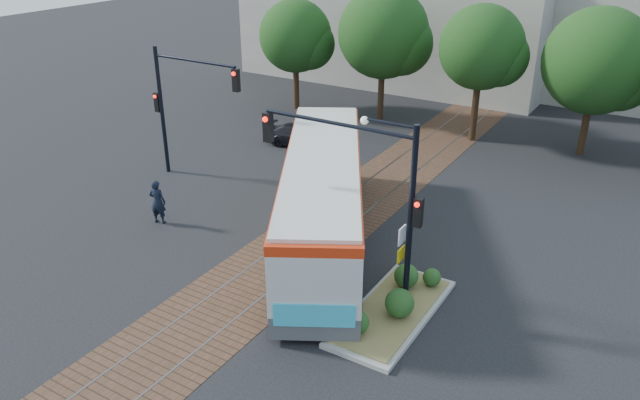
# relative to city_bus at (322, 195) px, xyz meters

# --- Properties ---
(ground) EXTENTS (120.00, 120.00, 0.00)m
(ground) POSITION_rel_city_bus_xyz_m (-0.42, -1.98, -1.91)
(ground) COLOR black
(ground) RESTS_ON ground
(trackbed) EXTENTS (3.60, 40.00, 0.02)m
(trackbed) POSITION_rel_city_bus_xyz_m (-0.42, 2.02, -1.90)
(trackbed) COLOR brown
(trackbed) RESTS_ON ground
(tree_row) EXTENTS (26.40, 5.60, 7.67)m
(tree_row) POSITION_rel_city_bus_xyz_m (0.79, 14.44, 2.94)
(tree_row) COLOR #382314
(tree_row) RESTS_ON ground
(warehouses) EXTENTS (40.00, 13.00, 8.00)m
(warehouses) POSITION_rel_city_bus_xyz_m (-0.95, 26.76, 1.91)
(warehouses) COLOR #ADA899
(warehouses) RESTS_ON ground
(city_bus) EXTENTS (8.59, 12.45, 3.42)m
(city_bus) POSITION_rel_city_bus_xyz_m (0.00, 0.00, 0.00)
(city_bus) COLOR #4E4E51
(city_bus) RESTS_ON ground
(traffic_island) EXTENTS (2.20, 5.20, 1.13)m
(traffic_island) POSITION_rel_city_bus_xyz_m (4.40, -2.88, -1.58)
(traffic_island) COLOR gray
(traffic_island) RESTS_ON ground
(signal_pole_main) EXTENTS (5.49, 0.46, 6.00)m
(signal_pole_main) POSITION_rel_city_bus_xyz_m (3.44, -2.79, 2.25)
(signal_pole_main) COLOR black
(signal_pole_main) RESTS_ON ground
(signal_pole_left) EXTENTS (4.99, 0.34, 6.00)m
(signal_pole_left) POSITION_rel_city_bus_xyz_m (-8.79, 2.01, 1.96)
(signal_pole_left) COLOR black
(signal_pole_left) RESTS_ON ground
(officer) EXTENTS (0.77, 0.62, 1.84)m
(officer) POSITION_rel_city_bus_xyz_m (-6.38, -2.16, -0.99)
(officer) COLOR black
(officer) RESTS_ON ground
(parked_car) EXTENTS (4.09, 2.32, 1.12)m
(parked_car) POSITION_rel_city_bus_xyz_m (-6.38, 8.41, -1.35)
(parked_car) COLOR black
(parked_car) RESTS_ON ground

